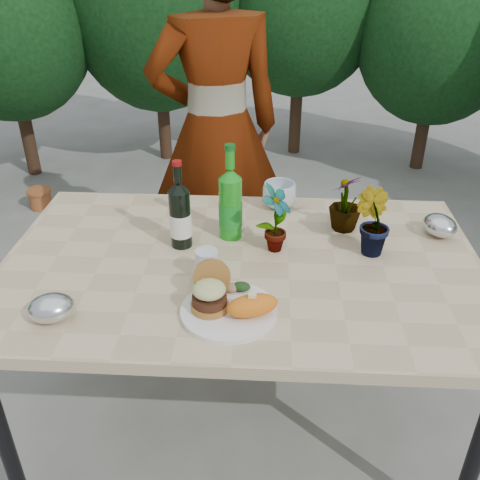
# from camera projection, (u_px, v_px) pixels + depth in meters

# --- Properties ---
(ground) EXTENTS (80.00, 80.00, 0.00)m
(ground) POSITION_uv_depth(u_px,v_px,m) (241.00, 417.00, 2.16)
(ground) COLOR slate
(ground) RESTS_ON ground
(patio_table) EXTENTS (1.60, 1.00, 0.75)m
(patio_table) POSITION_uv_depth(u_px,v_px,m) (241.00, 276.00, 1.81)
(patio_table) COLOR #CBB487
(patio_table) RESTS_ON ground
(shrub_hedge) EXTENTS (6.89, 5.03, 2.11)m
(shrub_hedge) POSITION_uv_depth(u_px,v_px,m) (319.00, 47.00, 3.03)
(shrub_hedge) COLOR #382316
(shrub_hedge) RESTS_ON ground
(dinner_plate) EXTENTS (0.28, 0.28, 0.01)m
(dinner_plate) POSITION_uv_depth(u_px,v_px,m) (229.00, 311.00, 1.54)
(dinner_plate) COLOR white
(dinner_plate) RESTS_ON patio_table
(burger_stack) EXTENTS (0.11, 0.16, 0.11)m
(burger_stack) POSITION_uv_depth(u_px,v_px,m) (210.00, 292.00, 1.53)
(burger_stack) COLOR #B7722D
(burger_stack) RESTS_ON dinner_plate
(sweet_potato) EXTENTS (0.17, 0.12, 0.06)m
(sweet_potato) POSITION_uv_depth(u_px,v_px,m) (252.00, 306.00, 1.50)
(sweet_potato) COLOR orange
(sweet_potato) RESTS_ON dinner_plate
(grilled_veg) EXTENTS (0.08, 0.05, 0.03)m
(grilled_veg) POSITION_uv_depth(u_px,v_px,m) (237.00, 287.00, 1.61)
(grilled_veg) COLOR olive
(grilled_veg) RESTS_ON dinner_plate
(wine_bottle) EXTENTS (0.08, 0.08, 0.31)m
(wine_bottle) POSITION_uv_depth(u_px,v_px,m) (180.00, 216.00, 1.82)
(wine_bottle) COLOR black
(wine_bottle) RESTS_ON patio_table
(sparkling_water) EXTENTS (0.08, 0.08, 0.35)m
(sparkling_water) POSITION_uv_depth(u_px,v_px,m) (230.00, 204.00, 1.87)
(sparkling_water) COLOR #1B931A
(sparkling_water) RESTS_ON patio_table
(plastic_cup) EXTENTS (0.07, 0.07, 0.09)m
(plastic_cup) POSITION_uv_depth(u_px,v_px,m) (207.00, 264.00, 1.68)
(plastic_cup) COLOR silver
(plastic_cup) RESTS_ON patio_table
(seedling_left) EXTENTS (0.14, 0.15, 0.24)m
(seedling_left) POSITION_uv_depth(u_px,v_px,m) (276.00, 219.00, 1.78)
(seedling_left) COLOR #25531C
(seedling_left) RESTS_ON patio_table
(seedling_mid) EXTENTS (0.16, 0.16, 0.23)m
(seedling_mid) POSITION_uv_depth(u_px,v_px,m) (372.00, 222.00, 1.78)
(seedling_mid) COLOR #265E20
(seedling_mid) RESTS_ON patio_table
(seedling_right) EXTENTS (0.17, 0.17, 0.21)m
(seedling_right) POSITION_uv_depth(u_px,v_px,m) (346.00, 203.00, 1.93)
(seedling_right) COLOR #1D541D
(seedling_right) RESTS_ON patio_table
(blue_bowl) EXTENTS (0.16, 0.16, 0.10)m
(blue_bowl) POSITION_uv_depth(u_px,v_px,m) (279.00, 195.00, 2.10)
(blue_bowl) COLOR silver
(blue_bowl) RESTS_ON patio_table
(foil_packet_left) EXTENTS (0.16, 0.14, 0.08)m
(foil_packet_left) POSITION_uv_depth(u_px,v_px,m) (51.00, 308.00, 1.50)
(foil_packet_left) COLOR silver
(foil_packet_left) RESTS_ON patio_table
(foil_packet_right) EXTENTS (0.16, 0.17, 0.08)m
(foil_packet_right) POSITION_uv_depth(u_px,v_px,m) (440.00, 225.00, 1.92)
(foil_packet_right) COLOR silver
(foil_packet_right) RESTS_ON patio_table
(person) EXTENTS (0.74, 0.60, 1.76)m
(person) POSITION_uv_depth(u_px,v_px,m) (216.00, 130.00, 2.54)
(person) COLOR #A16250
(person) RESTS_ON ground
(terracotta_pot) EXTENTS (0.17, 0.17, 0.14)m
(terracotta_pot) POSITION_uv_depth(u_px,v_px,m) (40.00, 198.00, 3.75)
(terracotta_pot) COLOR #AB572C
(terracotta_pot) RESTS_ON ground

